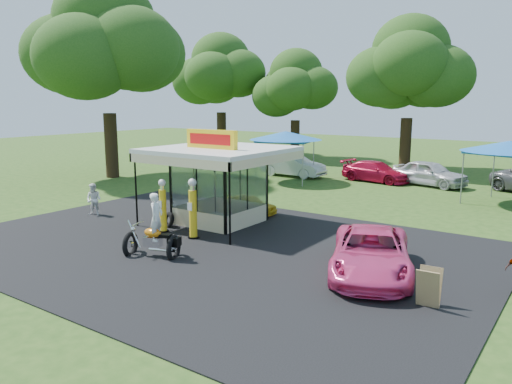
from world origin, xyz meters
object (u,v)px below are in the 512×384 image
(motorcycle, at_px, (155,232))
(bg_car_c, at_px, (429,173))
(gas_station_kiosk, at_px, (220,184))
(gas_pump_left, at_px, (163,207))
(pink_sedan, at_px, (371,253))
(a_frame_sign, at_px, (429,288))
(gas_pump_right, at_px, (193,210))
(bg_car_a, at_px, (293,166))
(tent_west, at_px, (286,136))
(tent_east, at_px, (510,147))
(spectator_west, at_px, (94,200))
(bg_car_b, at_px, (376,172))
(kiosk_car, at_px, (249,204))

(motorcycle, height_order, bg_car_c, motorcycle)
(gas_station_kiosk, bearing_deg, gas_pump_left, -108.75)
(pink_sedan, relative_size, bg_car_c, 1.08)
(gas_pump_left, bearing_deg, a_frame_sign, -7.17)
(gas_pump_right, distance_m, bg_car_a, 17.25)
(tent_west, bearing_deg, gas_pump_right, -72.42)
(bg_car_a, bearing_deg, a_frame_sign, -139.60)
(gas_pump_right, xyz_separation_m, a_frame_sign, (9.56, -1.40, -0.62))
(gas_station_kiosk, distance_m, a_frame_sign, 11.16)
(motorcycle, bearing_deg, bg_car_a, 87.68)
(gas_pump_left, bearing_deg, motorcycle, -49.44)
(a_frame_sign, xyz_separation_m, tent_east, (-0.58, 15.67, 2.50))
(gas_pump_right, bearing_deg, spectator_west, 177.22)
(bg_car_b, relative_size, tent_east, 0.98)
(gas_pump_right, bearing_deg, tent_east, 57.81)
(pink_sedan, bearing_deg, motorcycle, 178.86)
(tent_west, bearing_deg, bg_car_a, 107.58)
(kiosk_car, xyz_separation_m, tent_east, (9.76, 9.44, 2.56))
(bg_car_a, distance_m, tent_west, 3.27)
(kiosk_car, xyz_separation_m, bg_car_a, (-4.43, 11.61, 0.30))
(gas_station_kiosk, distance_m, bg_car_a, 14.54)
(gas_pump_left, xyz_separation_m, spectator_west, (-4.90, 0.31, -0.30))
(bg_car_a, xyz_separation_m, tent_west, (0.71, -2.23, 2.28))
(tent_west, bearing_deg, a_frame_sign, -47.99)
(spectator_west, distance_m, bg_car_a, 16.17)
(gas_station_kiosk, height_order, motorcycle, gas_station_kiosk)
(tent_east, bearing_deg, pink_sedan, -96.62)
(spectator_west, distance_m, tent_east, 21.01)
(gas_pump_left, relative_size, gas_pump_right, 0.92)
(pink_sedan, height_order, spectator_west, spectator_west)
(bg_car_b, relative_size, bg_car_c, 0.99)
(tent_west, bearing_deg, tent_east, 0.27)
(spectator_west, distance_m, tent_west, 14.22)
(bg_car_a, distance_m, bg_car_b, 5.88)
(spectator_west, relative_size, tent_east, 0.32)
(gas_pump_right, height_order, pink_sedan, gas_pump_right)
(gas_pump_right, bearing_deg, kiosk_car, 99.16)
(gas_pump_left, xyz_separation_m, gas_pump_right, (1.67, -0.01, 0.09))
(motorcycle, xyz_separation_m, pink_sedan, (6.86, 2.60, -0.21))
(gas_pump_left, relative_size, kiosk_car, 0.80)
(gas_pump_right, relative_size, kiosk_car, 0.86)
(motorcycle, relative_size, bg_car_b, 0.50)
(a_frame_sign, relative_size, pink_sedan, 0.21)
(a_frame_sign, distance_m, bg_car_c, 20.20)
(motorcycle, height_order, kiosk_car, motorcycle)
(bg_car_c, height_order, tent_west, tent_west)
(gas_station_kiosk, height_order, spectator_west, gas_station_kiosk)
(gas_pump_left, distance_m, kiosk_car, 4.94)
(kiosk_car, height_order, tent_west, tent_west)
(gas_station_kiosk, xyz_separation_m, gas_pump_right, (0.78, -2.62, -0.62))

